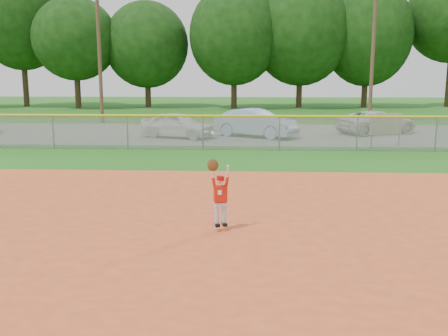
# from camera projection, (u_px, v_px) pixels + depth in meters

# --- Properties ---
(ground) EXTENTS (120.00, 120.00, 0.00)m
(ground) POSITION_uv_depth(u_px,v_px,m) (165.00, 212.00, 12.10)
(ground) COLOR #1F6016
(ground) RESTS_ON ground
(clay_infield) EXTENTS (24.00, 16.00, 0.04)m
(clay_infield) POSITION_uv_depth(u_px,v_px,m) (138.00, 256.00, 9.15)
(clay_infield) COLOR #C84D24
(clay_infield) RESTS_ON ground
(parking_strip) EXTENTS (44.00, 10.00, 0.03)m
(parking_strip) POSITION_uv_depth(u_px,v_px,m) (213.00, 133.00, 27.79)
(parking_strip) COLOR slate
(parking_strip) RESTS_ON ground
(car_white_a) EXTENTS (4.18, 2.80, 1.32)m
(car_white_a) POSITION_uv_depth(u_px,v_px,m) (177.00, 125.00, 25.79)
(car_white_a) COLOR white
(car_white_a) RESTS_ON parking_strip
(car_blue) EXTENTS (4.60, 3.52, 1.46)m
(car_blue) POSITION_uv_depth(u_px,v_px,m) (256.00, 123.00, 26.07)
(car_blue) COLOR #8CACD1
(car_blue) RESTS_ON parking_strip
(car_white_b) EXTENTS (4.98, 3.87, 1.26)m
(car_white_b) POSITION_uv_depth(u_px,v_px,m) (377.00, 122.00, 27.58)
(car_white_b) COLOR silver
(car_white_b) RESTS_ON parking_strip
(sponsor_sign) EXTENTS (1.59, 0.75, 1.53)m
(sponsor_sign) POSITION_uv_depth(u_px,v_px,m) (386.00, 125.00, 22.51)
(sponsor_sign) COLOR gray
(sponsor_sign) RESTS_ON ground
(outfield_fence) EXTENTS (40.06, 0.10, 1.55)m
(outfield_fence) POSITION_uv_depth(u_px,v_px,m) (203.00, 130.00, 21.74)
(outfield_fence) COLOR gray
(outfield_fence) RESTS_ON ground
(power_lines) EXTENTS (19.40, 0.24, 9.00)m
(power_lines) POSITION_uv_depth(u_px,v_px,m) (234.00, 52.00, 32.76)
(power_lines) COLOR #4C3823
(power_lines) RESTS_ON ground
(tree_line) EXTENTS (62.37, 13.00, 14.43)m
(tree_line) POSITION_uv_depth(u_px,v_px,m) (239.00, 29.00, 47.83)
(tree_line) COLOR #422D1C
(tree_line) RESTS_ON ground
(ballplayer) EXTENTS (0.48, 0.26, 2.01)m
(ballplayer) POSITION_uv_depth(u_px,v_px,m) (219.00, 193.00, 10.41)
(ballplayer) COLOR silver
(ballplayer) RESTS_ON ground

